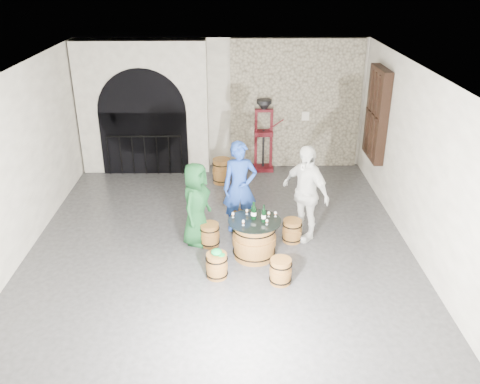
{
  "coord_description": "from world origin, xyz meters",
  "views": [
    {
      "loc": [
        0.23,
        -8.28,
        4.86
      ],
      "look_at": [
        0.37,
        0.02,
        1.05
      ],
      "focal_mm": 38.0,
      "sensor_mm": 36.0,
      "label": 1
    }
  ],
  "objects_px": {
    "side_barrel": "(222,171)",
    "person_blue": "(240,187)",
    "person_green": "(196,204)",
    "barrel_stool_near_left": "(217,266)",
    "barrel_stool_near_right": "(281,271)",
    "wine_bottle_right": "(254,212)",
    "wine_bottle_center": "(264,215)",
    "person_white": "(305,193)",
    "barrel_stool_left": "(210,235)",
    "barrel_table": "(254,239)",
    "corking_press": "(264,130)",
    "wine_bottle_left": "(253,212)",
    "barrel_stool_right": "(292,231)",
    "barrel_stool_far": "(242,222)"
  },
  "relations": [
    {
      "from": "wine_bottle_right",
      "to": "person_white",
      "type": "bearing_deg",
      "value": 33.44
    },
    {
      "from": "barrel_stool_far",
      "to": "person_blue",
      "type": "xyz_separation_m",
      "value": [
        -0.03,
        0.14,
        0.69
      ]
    },
    {
      "from": "person_green",
      "to": "barrel_stool_near_left",
      "type": "bearing_deg",
      "value": -139.1
    },
    {
      "from": "person_green",
      "to": "side_barrel",
      "type": "relative_size",
      "value": 2.65
    },
    {
      "from": "barrel_stool_right",
      "to": "barrel_table",
      "type": "bearing_deg",
      "value": -143.95
    },
    {
      "from": "barrel_table",
      "to": "wine_bottle_center",
      "type": "xyz_separation_m",
      "value": [
        0.15,
        -0.04,
        0.5
      ]
    },
    {
      "from": "barrel_table",
      "to": "barrel_stool_far",
      "type": "xyz_separation_m",
      "value": [
        -0.21,
        0.88,
        -0.14
      ]
    },
    {
      "from": "barrel_stool_left",
      "to": "corking_press",
      "type": "xyz_separation_m",
      "value": [
        1.21,
        3.71,
        0.83
      ]
    },
    {
      "from": "wine_bottle_right",
      "to": "barrel_table",
      "type": "bearing_deg",
      "value": -82.76
    },
    {
      "from": "wine_bottle_center",
      "to": "barrel_stool_left",
      "type": "bearing_deg",
      "value": 154.73
    },
    {
      "from": "wine_bottle_center",
      "to": "corking_press",
      "type": "distance_m",
      "value": 4.18
    },
    {
      "from": "barrel_stool_left",
      "to": "wine_bottle_left",
      "type": "xyz_separation_m",
      "value": [
        0.79,
        -0.34,
        0.64
      ]
    },
    {
      "from": "side_barrel",
      "to": "person_blue",
      "type": "bearing_deg",
      "value": -80.41
    },
    {
      "from": "barrel_table",
      "to": "wine_bottle_right",
      "type": "relative_size",
      "value": 2.88
    },
    {
      "from": "barrel_stool_left",
      "to": "corking_press",
      "type": "distance_m",
      "value": 3.99
    },
    {
      "from": "barrel_stool_near_left",
      "to": "wine_bottle_center",
      "type": "bearing_deg",
      "value": 36.34
    },
    {
      "from": "corking_press",
      "to": "side_barrel",
      "type": "bearing_deg",
      "value": -143.77
    },
    {
      "from": "barrel_stool_near_right",
      "to": "wine_bottle_right",
      "type": "height_order",
      "value": "wine_bottle_right"
    },
    {
      "from": "person_white",
      "to": "wine_bottle_center",
      "type": "bearing_deg",
      "value": -87.91
    },
    {
      "from": "side_barrel",
      "to": "corking_press",
      "type": "xyz_separation_m",
      "value": [
        1.03,
        0.79,
        0.75
      ]
    },
    {
      "from": "barrel_table",
      "to": "wine_bottle_center",
      "type": "height_order",
      "value": "wine_bottle_center"
    },
    {
      "from": "barrel_stool_left",
      "to": "barrel_stool_near_left",
      "type": "xyz_separation_m",
      "value": [
        0.16,
        -1.05,
        0.0
      ]
    },
    {
      "from": "person_blue",
      "to": "person_white",
      "type": "relative_size",
      "value": 0.97
    },
    {
      "from": "wine_bottle_right",
      "to": "barrel_stool_right",
      "type": "bearing_deg",
      "value": 32.59
    },
    {
      "from": "wine_bottle_right",
      "to": "corking_press",
      "type": "relative_size",
      "value": 0.18
    },
    {
      "from": "barrel_stool_near_left",
      "to": "barrel_stool_left",
      "type": "bearing_deg",
      "value": 98.54
    },
    {
      "from": "person_blue",
      "to": "person_white",
      "type": "distance_m",
      "value": 1.25
    },
    {
      "from": "barrel_stool_left",
      "to": "barrel_stool_near_left",
      "type": "height_order",
      "value": "same"
    },
    {
      "from": "person_green",
      "to": "wine_bottle_left",
      "type": "xyz_separation_m",
      "value": [
        1.02,
        -0.46,
        0.06
      ]
    },
    {
      "from": "barrel_stool_near_right",
      "to": "wine_bottle_left",
      "type": "height_order",
      "value": "wine_bottle_left"
    },
    {
      "from": "barrel_stool_near_left",
      "to": "barrel_stool_near_right",
      "type": "bearing_deg",
      "value": -10.0
    },
    {
      "from": "corking_press",
      "to": "person_white",
      "type": "bearing_deg",
      "value": -81.99
    },
    {
      "from": "barrel_stool_near_right",
      "to": "person_white",
      "type": "height_order",
      "value": "person_white"
    },
    {
      "from": "wine_bottle_right",
      "to": "wine_bottle_center",
      "type": "bearing_deg",
      "value": -32.2
    },
    {
      "from": "wine_bottle_center",
      "to": "wine_bottle_right",
      "type": "xyz_separation_m",
      "value": [
        -0.16,
        0.1,
        0.0
      ]
    },
    {
      "from": "barrel_stool_left",
      "to": "barrel_stool_right",
      "type": "relative_size",
      "value": 1.0
    },
    {
      "from": "barrel_stool_near_right",
      "to": "wine_bottle_right",
      "type": "distance_m",
      "value": 1.16
    },
    {
      "from": "barrel_stool_near_right",
      "to": "corking_press",
      "type": "bearing_deg",
      "value": 89.99
    },
    {
      "from": "person_white",
      "to": "wine_bottle_left",
      "type": "distance_m",
      "value": 1.18
    },
    {
      "from": "person_white",
      "to": "side_barrel",
      "type": "height_order",
      "value": "person_white"
    },
    {
      "from": "person_green",
      "to": "wine_bottle_left",
      "type": "relative_size",
      "value": 4.88
    },
    {
      "from": "wine_bottle_right",
      "to": "corking_press",
      "type": "bearing_deg",
      "value": 84.31
    },
    {
      "from": "barrel_table",
      "to": "person_white",
      "type": "height_order",
      "value": "person_white"
    },
    {
      "from": "barrel_stool_near_right",
      "to": "person_green",
      "type": "xyz_separation_m",
      "value": [
        -1.45,
        1.35,
        0.58
      ]
    },
    {
      "from": "barrel_stool_near_right",
      "to": "wine_bottle_center",
      "type": "xyz_separation_m",
      "value": [
        -0.24,
        0.78,
        0.64
      ]
    },
    {
      "from": "barrel_stool_near_left",
      "to": "person_blue",
      "type": "height_order",
      "value": "person_blue"
    },
    {
      "from": "barrel_stool_near_right",
      "to": "wine_bottle_center",
      "type": "distance_m",
      "value": 1.03
    },
    {
      "from": "barrel_stool_right",
      "to": "barrel_stool_near_right",
      "type": "xyz_separation_m",
      "value": [
        -0.34,
        -1.35,
        0.0
      ]
    },
    {
      "from": "side_barrel",
      "to": "corking_press",
      "type": "bearing_deg",
      "value": 37.67
    },
    {
      "from": "barrel_stool_left",
      "to": "person_green",
      "type": "xyz_separation_m",
      "value": [
        -0.24,
        0.12,
        0.58
      ]
    }
  ]
}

